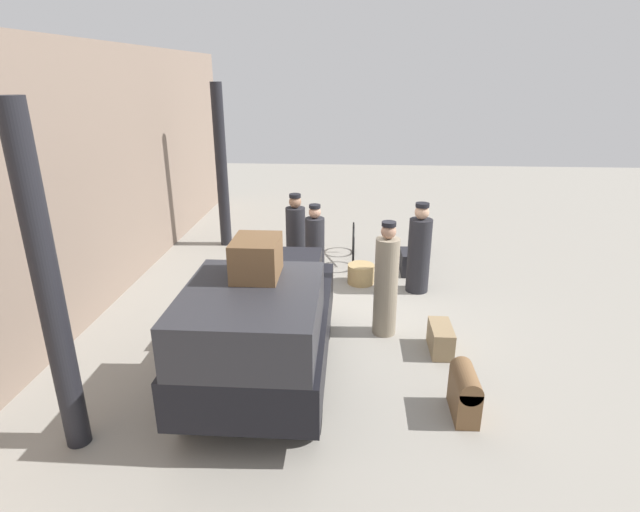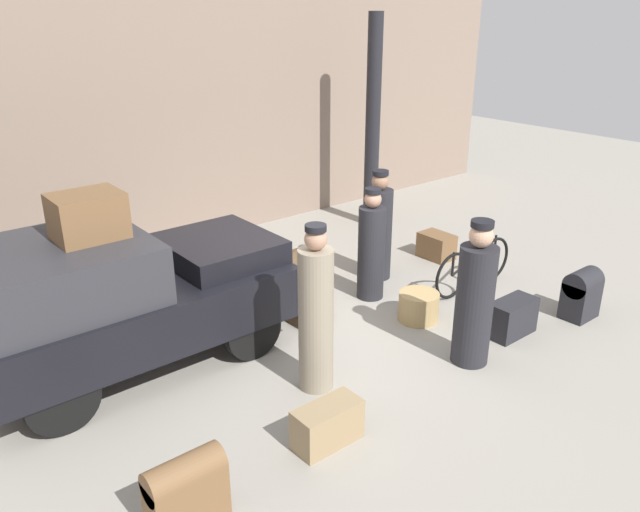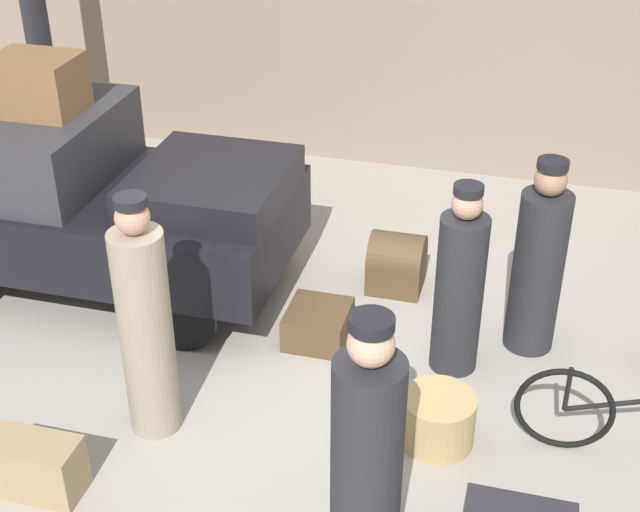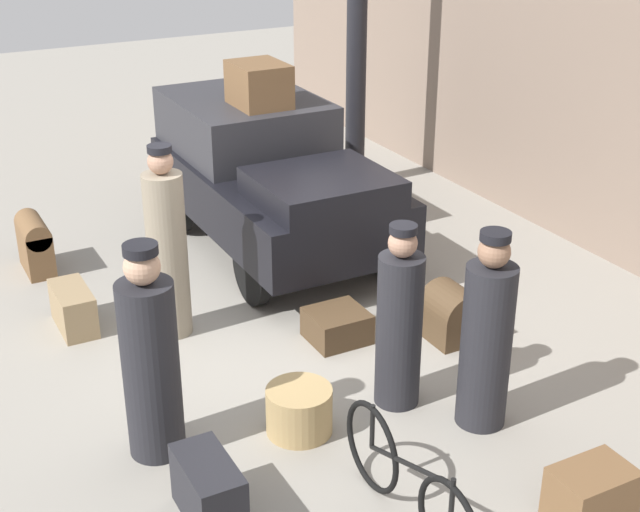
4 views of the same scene
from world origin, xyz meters
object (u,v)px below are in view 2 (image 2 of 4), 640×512
object	(u,v)px
suitcase_tan_flat	(582,293)
bicycle	(474,267)
conductor_in_dark_uniform	(371,249)
suitcase_black_upright	(436,246)
suitcase_small_leather	(186,489)
trunk_barrel_dark	(290,270)
trunk_wicker_pale	(512,318)
trunk_on_truck_roof	(88,216)
truck	(117,296)
porter_lifting_near_truck	(475,300)
wicker_basket	(419,306)
porter_carrying_trunk	(378,230)
trunk_umber_medium	(305,308)
trunk_large_brown	(327,425)
porter_standing_middle	(316,316)

from	to	relation	value
suitcase_tan_flat	bicycle	bearing A→B (deg)	105.21
conductor_in_dark_uniform	suitcase_black_upright	distance (m)	1.98
suitcase_small_leather	trunk_barrel_dark	distance (m)	4.62
suitcase_small_leather	suitcase_tan_flat	world-z (taller)	suitcase_tan_flat
trunk_wicker_pale	trunk_on_truck_roof	bearing A→B (deg)	151.12
truck	porter_lifting_near_truck	xyz separation A→B (m)	(3.18, -2.44, -0.11)
trunk_wicker_pale	trunk_barrel_dark	distance (m)	3.23
wicker_basket	trunk_barrel_dark	xyz separation A→B (m)	(-0.67, 1.95, 0.05)
trunk_wicker_pale	suitcase_black_upright	size ratio (longest dim) A/B	1.18
trunk_wicker_pale	truck	bearing A→B (deg)	149.98
trunk_barrel_dark	porter_carrying_trunk	bearing A→B (deg)	-25.62
truck	suitcase_black_upright	world-z (taller)	truck
trunk_umber_medium	wicker_basket	bearing A→B (deg)	-40.42
suitcase_small_leather	trunk_large_brown	distance (m)	1.50
trunk_wicker_pale	porter_lifting_near_truck	bearing A→B (deg)	-175.68
bicycle	trunk_wicker_pale	distance (m)	1.37
trunk_wicker_pale	trunk_on_truck_roof	distance (m)	5.17
porter_lifting_near_truck	trunk_barrel_dark	xyz separation A→B (m)	(-0.37, 3.03, -0.55)
wicker_basket	suitcase_small_leather	xyz separation A→B (m)	(-4.04, -1.21, 0.14)
conductor_in_dark_uniform	bicycle	bearing A→B (deg)	-29.74
porter_lifting_near_truck	trunk_umber_medium	size ratio (longest dim) A/B	3.25
porter_lifting_near_truck	bicycle	bearing A→B (deg)	37.22
wicker_basket	porter_lifting_near_truck	xyz separation A→B (m)	(-0.30, -1.08, 0.59)
suitcase_tan_flat	suitcase_small_leather	bearing A→B (deg)	179.10
suitcase_black_upright	suitcase_tan_flat	xyz separation A→B (m)	(-0.13, -2.61, 0.15)
suitcase_small_leather	trunk_on_truck_roof	xyz separation A→B (m)	(0.37, 2.57, 1.54)
trunk_barrel_dark	trunk_umber_medium	bearing A→B (deg)	-116.01
wicker_basket	porter_carrying_trunk	xyz separation A→B (m)	(0.56, 1.36, 0.57)
truck	porter_standing_middle	world-z (taller)	porter_standing_middle
truck	suitcase_tan_flat	world-z (taller)	truck
suitcase_tan_flat	trunk_on_truck_roof	distance (m)	6.20
bicycle	porter_carrying_trunk	world-z (taller)	porter_carrying_trunk
suitcase_small_leather	suitcase_tan_flat	distance (m)	5.77
trunk_on_truck_roof	porter_carrying_trunk	bearing A→B (deg)	0.09
trunk_umber_medium	suitcase_tan_flat	bearing A→B (deg)	-38.42
truck	porter_carrying_trunk	size ratio (longest dim) A/B	2.11
suitcase_small_leather	trunk_wicker_pale	world-z (taller)	suitcase_small_leather
truck	porter_standing_middle	bearing A→B (deg)	-49.62
porter_lifting_near_truck	suitcase_small_leather	bearing A→B (deg)	-177.96
porter_lifting_near_truck	trunk_large_brown	bearing A→B (deg)	-177.68
truck	trunk_on_truck_roof	distance (m)	0.99
suitcase_small_leather	trunk_barrel_dark	bearing A→B (deg)	43.19
wicker_basket	conductor_in_dark_uniform	world-z (taller)	conductor_in_dark_uniform
suitcase_tan_flat	trunk_on_truck_roof	xyz separation A→B (m)	(-5.39, 2.66, 1.52)
suitcase_black_upright	suitcase_tan_flat	distance (m)	2.62
porter_standing_middle	suitcase_tan_flat	size ratio (longest dim) A/B	2.76
bicycle	trunk_on_truck_roof	xyz separation A→B (m)	(-5.00, 1.20, 1.52)
trunk_wicker_pale	porter_standing_middle	bearing A→B (deg)	166.02
trunk_wicker_pale	trunk_barrel_dark	bearing A→B (deg)	113.53
trunk_umber_medium	porter_lifting_near_truck	bearing A→B (deg)	-67.55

